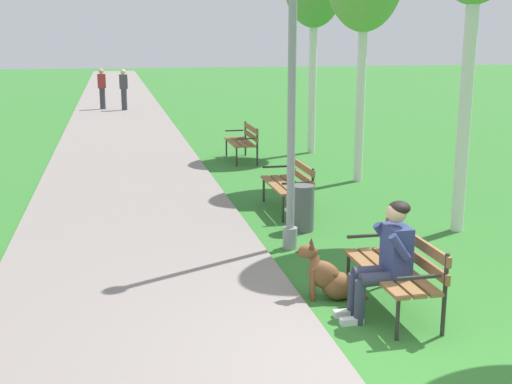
% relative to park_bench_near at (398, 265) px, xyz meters
% --- Properties ---
extents(ground_plane, '(120.00, 120.00, 0.00)m').
position_rel_park_bench_near_xyz_m(ground_plane, '(-0.60, -0.96, -0.51)').
color(ground_plane, '#33752D').
extents(paved_path, '(3.47, 60.00, 0.04)m').
position_rel_park_bench_near_xyz_m(paved_path, '(-2.66, 23.04, -0.49)').
color(paved_path, gray).
rests_on(paved_path, ground).
extents(park_bench_near, '(0.55, 1.50, 0.85)m').
position_rel_park_bench_near_xyz_m(park_bench_near, '(0.00, 0.00, 0.00)').
color(park_bench_near, olive).
rests_on(park_bench_near, ground).
extents(park_bench_mid, '(0.55, 1.50, 0.85)m').
position_rel_park_bench_near_xyz_m(park_bench_mid, '(-0.03, 4.28, 0.00)').
color(park_bench_mid, olive).
rests_on(park_bench_mid, ground).
extents(park_bench_far, '(0.55, 1.50, 0.85)m').
position_rel_park_bench_near_xyz_m(park_bench_far, '(0.10, 9.02, 0.00)').
color(park_bench_far, olive).
rests_on(park_bench_far, ground).
extents(person_seated_on_near_bench, '(0.74, 0.49, 1.25)m').
position_rel_park_bench_near_xyz_m(person_seated_on_near_bench, '(-0.21, -0.15, 0.17)').
color(person_seated_on_near_bench, '#33384C').
rests_on(person_seated_on_near_bench, ground).
extents(dog_brown, '(0.82, 0.38, 0.71)m').
position_rel_park_bench_near_xyz_m(dog_brown, '(-0.62, 0.43, -0.25)').
color(dog_brown, brown).
rests_on(dog_brown, ground).
extents(lamp_post_near, '(0.24, 0.24, 4.58)m').
position_rel_park_bench_near_xyz_m(lamp_post_near, '(-0.56, 2.30, 1.85)').
color(lamp_post_near, gray).
rests_on(lamp_post_near, ground).
extents(litter_bin, '(0.36, 0.36, 0.70)m').
position_rel_park_bench_near_xyz_m(litter_bin, '(-0.16, 3.11, -0.16)').
color(litter_bin, '#515156').
rests_on(litter_bin, ground).
extents(pedestrian_distant, '(0.32, 0.22, 1.65)m').
position_rel_park_bench_near_xyz_m(pedestrian_distant, '(-3.28, 21.28, 0.33)').
color(pedestrian_distant, '#383842').
rests_on(pedestrian_distant, ground).
extents(pedestrian_further_distant, '(0.32, 0.22, 1.65)m').
position_rel_park_bench_near_xyz_m(pedestrian_further_distant, '(-2.44, 20.70, 0.33)').
color(pedestrian_further_distant, '#383842').
rests_on(pedestrian_further_distant, ground).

